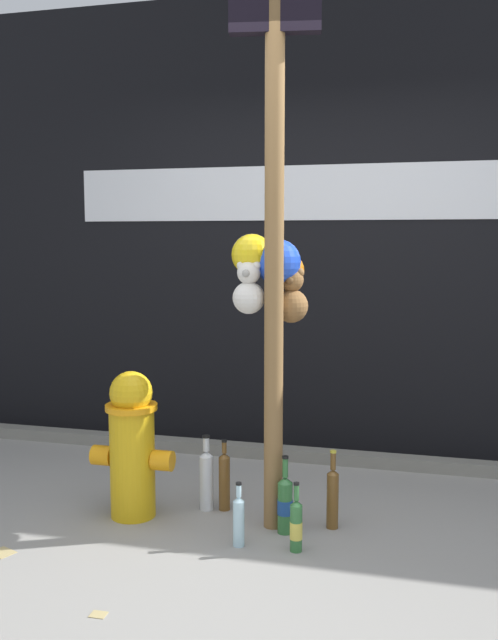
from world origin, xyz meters
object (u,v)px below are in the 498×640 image
Objects in this scene: bottle_3 at (296,525)px; bottle_4 at (239,519)px; bottle_0 at (206,478)px; bottle_2 at (284,504)px; fire_hydrant at (132,444)px; bottle_1 at (224,480)px; bottle_5 at (333,496)px; memorial_post at (273,228)px.

bottle_3 is 0.28m from bottle_4.
bottle_0 reaches higher than bottle_2.
bottle_0 is 1.31× the size of bottle_4.
fire_hydrant is at bearing -152.14° from bottle_0.
bottle_2 reaches higher than bottle_1.
bottle_5 is (1.06, 0.11, -0.23)m from fire_hydrant.
bottle_2 is (0.38, -0.21, -0.02)m from bottle_1.
memorial_post is 1.40m from bottle_1.
bottle_5 is (0.70, -0.07, -0.01)m from bottle_0.
bottle_1 is at bearing 24.48° from fire_hydrant.
bottle_4 is at bearing -177.07° from bottle_3.
fire_hydrant reaches higher than bottle_3.
bottle_0 is at bearing 173.99° from bottle_5.
bottle_3 is at bearing -58.64° from memorial_post.
bottle_0 is at bearing 169.03° from memorial_post.
fire_hydrant is 2.33× the size of bottle_3.
fire_hydrant reaches higher than bottle_2.
fire_hydrant reaches higher than bottle_0.
fire_hydrant is 0.73m from bottle_4.
bottle_0 is at bearing 27.86° from fire_hydrant.
bottle_3 is at bearing -12.15° from fire_hydrant.
bottle_2 reaches higher than bottle_3.
bottle_0 reaches higher than bottle_3.
memorial_post is 7.15× the size of bottle_1.
bottle_0 is at bearing 126.34° from bottle_4.
bottle_3 is (0.10, -0.19, -0.02)m from bottle_2.
bottle_4 is at bearing -105.39° from memorial_post.
bottle_1 is at bearing 162.07° from memorial_post.
bottle_1 is 0.44m from bottle_2.
bottle_2 is 1.26× the size of bottle_4.
bottle_4 is at bearing -53.66° from bottle_0.
bottle_3 reaches higher than bottle_4.
bottle_0 is 1.04× the size of bottle_2.
memorial_post reaches higher than bottle_5.
bottle_1 is (-0.29, 0.09, -1.37)m from memorial_post.
memorial_post is 1.39m from bottle_2.
bottle_2 is 0.97× the size of bottle_5.
bottle_3 is at bearing -63.12° from bottle_2.
bottle_3 is (0.48, -0.40, -0.04)m from bottle_1.
fire_hydrant is 2.48× the size of bottle_4.
bottle_4 is at bearing -64.77° from bottle_1.
fire_hydrant is 0.46m from bottle_0.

